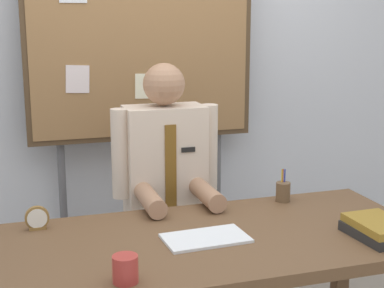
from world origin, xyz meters
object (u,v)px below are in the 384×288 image
object	(u,v)px
bulletin_board	(142,40)
pen_holder	(283,192)
person	(166,208)
desk_clock	(37,219)
open_notebook	(206,238)
coffee_mug	(125,269)
desk	(206,256)
book_stack	(377,229)

from	to	relation	value
bulletin_board	pen_holder	xyz separation A→B (m)	(0.51, -0.81, -0.70)
person	bulletin_board	bearing A→B (deg)	90.03
bulletin_board	pen_holder	size ratio (longest dim) A/B	13.20
desk_clock	pen_holder	bearing A→B (deg)	1.37
open_notebook	coffee_mug	bearing A→B (deg)	-143.94
desk	open_notebook	size ratio (longest dim) A/B	5.50
person	bulletin_board	xyz separation A→B (m)	(-0.00, 0.50, 0.84)
person	bulletin_board	size ratio (longest dim) A/B	0.66
book_stack	open_notebook	world-z (taller)	book_stack
person	pen_holder	distance (m)	0.61
person	coffee_mug	bearing A→B (deg)	-112.63
bulletin_board	pen_holder	bearing A→B (deg)	-57.86
open_notebook	pen_holder	world-z (taller)	pen_holder
bulletin_board	coffee_mug	bearing A→B (deg)	-105.28
person	pen_holder	world-z (taller)	person
bulletin_board	open_notebook	world-z (taller)	bulletin_board
book_stack	pen_holder	world-z (taller)	pen_holder
pen_holder	person	bearing A→B (deg)	148.39
desk	person	size ratio (longest dim) A/B	1.34
coffee_mug	bulletin_board	bearing A→B (deg)	74.72
bulletin_board	coffee_mug	size ratio (longest dim) A/B	22.07
bulletin_board	open_notebook	size ratio (longest dim) A/B	6.22
open_notebook	desk	bearing A→B (deg)	61.78
book_stack	person	bearing A→B (deg)	127.80
person	coffee_mug	size ratio (longest dim) A/B	14.61
desk	bulletin_board	bearing A→B (deg)	90.01
person	book_stack	xyz separation A→B (m)	(0.66, -0.86, 0.12)
pen_holder	book_stack	bearing A→B (deg)	-74.01
desk_clock	desk	bearing A→B (deg)	-25.03
pen_holder	open_notebook	bearing A→B (deg)	-145.77
book_stack	open_notebook	xyz separation A→B (m)	(-0.67, 0.19, -0.03)
bulletin_board	open_notebook	distance (m)	1.38
book_stack	desk_clock	size ratio (longest dim) A/B	2.73
book_stack	coffee_mug	bearing A→B (deg)	-175.18
desk_clock	coffee_mug	distance (m)	0.66
desk	bulletin_board	world-z (taller)	bulletin_board
desk_clock	bulletin_board	bearing A→B (deg)	52.02
coffee_mug	pen_holder	bearing A→B (deg)	35.02
desk	bulletin_board	distance (m)	1.41
open_notebook	pen_holder	size ratio (longest dim) A/B	2.12
person	book_stack	bearing A→B (deg)	-52.20
desk	coffee_mug	xyz separation A→B (m)	(-0.39, -0.30, 0.13)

